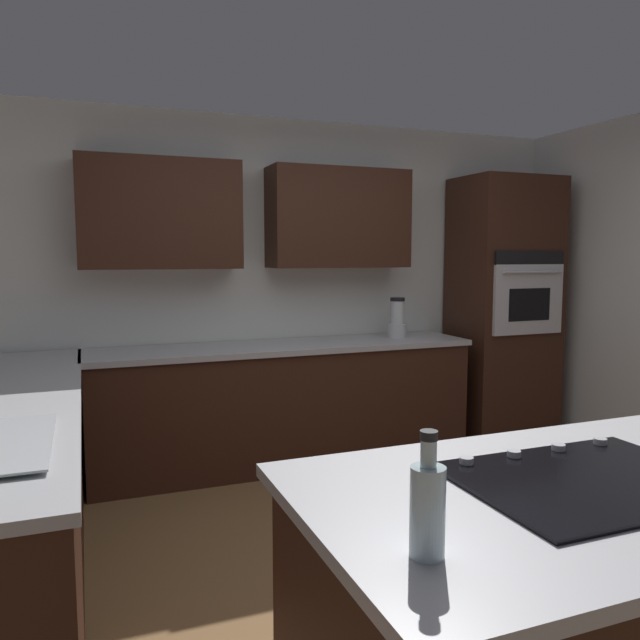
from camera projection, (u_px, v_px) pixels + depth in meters
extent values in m
plane|color=brown|center=(410.00, 568.00, 3.06)|extent=(14.00, 14.00, 0.00)
cube|color=silver|center=(281.00, 287.00, 4.87)|extent=(6.00, 0.10, 2.60)
cube|color=#381E14|center=(339.00, 218.00, 4.75)|extent=(1.10, 0.34, 0.76)
cube|color=#381E14|center=(160.00, 214.00, 4.26)|extent=(1.10, 0.34, 0.76)
cube|color=#381E14|center=(285.00, 406.00, 4.57)|extent=(2.80, 0.60, 0.86)
cube|color=#B2B2B7|center=(284.00, 347.00, 4.52)|extent=(2.84, 0.64, 0.04)
cube|color=#381E14|center=(12.00, 497.00, 2.87)|extent=(0.60, 2.90, 0.86)
cube|color=#B2B2B7|center=(7.00, 402.00, 2.82)|extent=(0.64, 2.94, 0.04)
cube|color=#381E14|center=(583.00, 634.00, 1.83)|extent=(1.65, 0.93, 0.86)
cube|color=#B2B2B7|center=(590.00, 488.00, 1.78)|extent=(1.73, 1.01, 0.04)
cube|color=#381E14|center=(503.00, 309.00, 5.20)|extent=(0.80, 0.60, 2.19)
cube|color=silver|center=(528.00, 299.00, 4.90)|extent=(0.66, 0.03, 0.56)
cube|color=black|center=(529.00, 305.00, 4.89)|extent=(0.40, 0.01, 0.26)
cube|color=black|center=(530.00, 258.00, 4.86)|extent=(0.66, 0.02, 0.11)
cylinder|color=silver|center=(532.00, 272.00, 4.84)|extent=(0.56, 0.02, 0.02)
cube|color=black|center=(591.00, 479.00, 1.78)|extent=(0.76, 0.56, 0.01)
cylinder|color=#B2B2B7|center=(600.00, 441.00, 2.09)|extent=(0.04, 0.04, 0.02)
cylinder|color=#B2B2B7|center=(558.00, 447.00, 2.02)|extent=(0.04, 0.04, 0.02)
cylinder|color=#B2B2B7|center=(514.00, 454.00, 1.96)|extent=(0.04, 0.04, 0.02)
cylinder|color=#B2B2B7|center=(466.00, 460.00, 1.89)|extent=(0.04, 0.04, 0.02)
cylinder|color=silver|center=(397.00, 331.00, 4.88)|extent=(0.15, 0.15, 0.11)
cylinder|color=silver|center=(397.00, 312.00, 4.86)|extent=(0.11, 0.11, 0.18)
cylinder|color=black|center=(397.00, 299.00, 4.85)|extent=(0.12, 0.12, 0.03)
cylinder|color=silver|center=(427.00, 512.00, 1.33)|extent=(0.08, 0.08, 0.20)
cylinder|color=silver|center=(429.00, 453.00, 1.32)|extent=(0.04, 0.04, 0.06)
cylinder|color=black|center=(429.00, 435.00, 1.31)|extent=(0.04, 0.04, 0.02)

